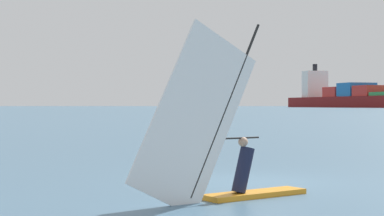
% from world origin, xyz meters
% --- Properties ---
extents(ground_plane, '(4000.00, 4000.00, 0.00)m').
position_xyz_m(ground_plane, '(0.00, 0.00, 0.00)').
color(ground_plane, '#476B84').
extents(windsurfer, '(1.81, 4.52, 4.23)m').
position_xyz_m(windsurfer, '(1.23, -3.32, 1.11)').
color(windsurfer, orange).
rests_on(windsurfer, ground_plane).
extents(cargo_ship, '(189.55, 148.30, 37.26)m').
position_xyz_m(cargo_ship, '(-168.52, 438.95, 7.64)').
color(cargo_ship, maroon).
rests_on(cargo_ship, ground_plane).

